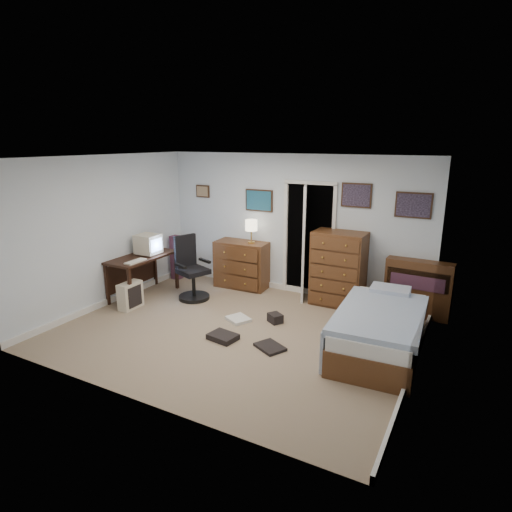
{
  "coord_description": "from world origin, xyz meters",
  "views": [
    {
      "loc": [
        3.0,
        -4.97,
        2.73
      ],
      "look_at": [
        0.18,
        0.3,
        1.1
      ],
      "focal_mm": 30.0,
      "sensor_mm": 36.0,
      "label": 1
    }
  ],
  "objects": [
    {
      "name": "office_chair",
      "position": [
        -1.39,
        0.82,
        0.43
      ],
      "size": [
        0.7,
        0.7,
        1.12
      ],
      "rotation": [
        0.0,
        0.0,
        -0.36
      ],
      "color": "black",
      "rests_on": "floor"
    },
    {
      "name": "bed",
      "position": [
        1.98,
        0.39,
        0.31
      ],
      "size": [
        1.17,
        2.05,
        0.65
      ],
      "rotation": [
        0.0,
        0.0,
        0.06
      ],
      "color": "#582F1C",
      "rests_on": "floor"
    },
    {
      "name": "low_dresser",
      "position": [
        -0.9,
        1.77,
        0.44
      ],
      "size": [
        1.02,
        0.55,
        0.88
      ],
      "primitive_type": "cube",
      "rotation": [
        0.0,
        0.0,
        0.06
      ],
      "color": "#582F1C",
      "rests_on": "floor"
    },
    {
      "name": "tall_dresser",
      "position": [
        0.98,
        1.75,
        0.63
      ],
      "size": [
        0.87,
        0.52,
        1.26
      ],
      "primitive_type": "cube",
      "rotation": [
        0.0,
        0.0,
        -0.02
      ],
      "color": "#582F1C",
      "rests_on": "floor"
    },
    {
      "name": "floor",
      "position": [
        0.0,
        0.0,
        -0.01
      ],
      "size": [
        5.0,
        4.0,
        0.02
      ],
      "primitive_type": "cube",
      "color": "gray",
      "rests_on": "ground"
    },
    {
      "name": "computer_desk",
      "position": [
        -2.29,
        0.49,
        0.58
      ],
      "size": [
        0.61,
        1.3,
        0.75
      ],
      "rotation": [
        0.0,
        0.0,
        0.01
      ],
      "color": "black",
      "rests_on": "floor"
    },
    {
      "name": "headboard_bookcase",
      "position": [
        2.25,
        1.86,
        0.48
      ],
      "size": [
        1.02,
        0.31,
        0.91
      ],
      "rotation": [
        0.0,
        0.0,
        -0.05
      ],
      "color": "#582F1C",
      "rests_on": "floor"
    },
    {
      "name": "keyboard",
      "position": [
        -2.02,
        0.14,
        0.76
      ],
      "size": [
        0.15,
        0.4,
        0.02
      ],
      "primitive_type": "cube",
      "rotation": [
        0.0,
        0.0,
        0.01
      ],
      "color": "beige",
      "rests_on": "computer_desk"
    },
    {
      "name": "table_lamp",
      "position": [
        -0.7,
        1.78,
        1.2
      ],
      "size": [
        0.23,
        0.23,
        0.43
      ],
      "rotation": [
        0.0,
        0.0,
        0.06
      ],
      "color": "gold",
      "rests_on": "low_dresser"
    },
    {
      "name": "pc_tower",
      "position": [
        -2.0,
        -0.06,
        0.22
      ],
      "size": [
        0.21,
        0.42,
        0.45
      ],
      "rotation": [
        0.0,
        0.0,
        0.01
      ],
      "color": "beige",
      "rests_on": "floor"
    },
    {
      "name": "crt_monitor",
      "position": [
        -2.18,
        0.64,
        0.93
      ],
      "size": [
        0.39,
        0.36,
        0.36
      ],
      "rotation": [
        0.0,
        0.0,
        0.01
      ],
      "color": "beige",
      "rests_on": "computer_desk"
    },
    {
      "name": "media_stack",
      "position": [
        -2.32,
        1.58,
        0.44
      ],
      "size": [
        0.19,
        0.19,
        0.89
      ],
      "primitive_type": "cube",
      "rotation": [
        0.0,
        0.0,
        -0.07
      ],
      "color": "maroon",
      "rests_on": "floor"
    },
    {
      "name": "wall_posters",
      "position": [
        0.57,
        1.98,
        1.75
      ],
      "size": [
        4.38,
        0.04,
        0.6
      ],
      "color": "#331E11",
      "rests_on": "floor"
    },
    {
      "name": "floor_clutter",
      "position": [
        0.18,
        0.03,
        0.04
      ],
      "size": [
        1.31,
        1.19,
        0.14
      ],
      "rotation": [
        0.0,
        0.0,
        -0.32
      ],
      "color": "black",
      "rests_on": "floor"
    },
    {
      "name": "doorway",
      "position": [
        0.35,
        2.27,
        1.0
      ],
      "size": [
        0.96,
        1.12,
        2.05
      ],
      "color": "black",
      "rests_on": "floor"
    }
  ]
}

